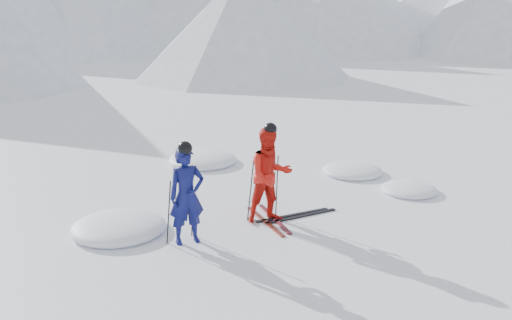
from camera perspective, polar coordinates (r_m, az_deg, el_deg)
ground at (r=12.19m, az=6.56°, el=-4.48°), size 160.00×160.00×0.00m
skier_blue at (r=9.88m, az=-7.30°, el=-3.76°), size 0.73×0.56×1.81m
skier_red at (r=10.79m, az=1.49°, el=-1.64°), size 1.10×0.95×1.93m
pole_blue_left at (r=9.98m, az=-9.18°, el=-5.48°), size 0.12×0.08×1.20m
pole_blue_right at (r=10.30m, az=-6.72°, el=-4.70°), size 0.12×0.07×1.20m
pole_red_left at (r=10.91m, az=-0.58°, el=-3.22°), size 0.13×0.10×1.28m
pole_red_right at (r=11.18m, az=2.21°, el=-2.76°), size 0.13×0.09×1.28m
ski_worn_left at (r=11.04m, az=0.96°, el=-6.46°), size 0.48×1.67×0.03m
ski_worn_right at (r=11.18m, az=1.94°, el=-6.18°), size 0.60×1.65×0.03m
ski_loose_a at (r=11.38m, az=3.89°, el=-5.81°), size 1.69×0.39×0.03m
ski_loose_b at (r=11.34m, az=4.78°, el=-5.91°), size 1.70×0.33×0.03m
snow_lumps at (r=13.26m, az=-2.06°, el=-2.72°), size 8.18×6.68×0.42m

